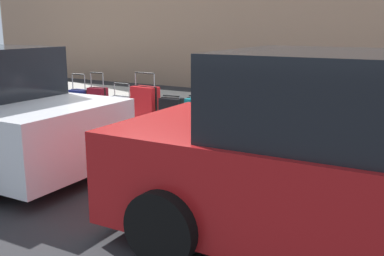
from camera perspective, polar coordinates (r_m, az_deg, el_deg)
ground_plane at (r=7.11m, az=-5.63°, el=-2.85°), size 40.00×40.00×0.00m
sidewalk_curb at (r=9.18m, az=3.54°, el=1.21°), size 18.00×5.00×0.14m
suitcase_red_0 at (r=6.64m, az=22.05°, el=-1.02°), size 0.40×0.20×0.91m
suitcase_silver_1 at (r=6.62m, az=17.28°, el=0.14°), size 0.48×0.29×1.08m
suitcase_maroon_2 at (r=6.78m, az=12.69°, el=-0.21°), size 0.41×0.28×0.62m
suitcase_navy_3 at (r=6.96m, az=8.53°, el=0.09°), size 0.44×0.25×0.57m
suitcase_olive_4 at (r=7.19m, az=4.65°, el=0.79°), size 0.42×0.23×0.61m
suitcase_teal_5 at (r=7.43m, az=0.89°, el=1.42°), size 0.44×0.28×0.67m
suitcase_black_6 at (r=7.67m, az=-2.60°, el=1.67°), size 0.39×0.25×0.64m
suitcase_red_7 at (r=7.98m, az=-5.92°, el=2.62°), size 0.50×0.28×0.99m
suitcase_silver_8 at (r=8.39m, az=-8.79°, el=2.28°), size 0.41×0.20×0.76m
suitcase_maroon_9 at (r=8.63m, az=-11.79°, el=2.90°), size 0.35×0.23×0.94m
suitcase_navy_10 at (r=8.97m, az=-14.00°, el=2.92°), size 0.38×0.22×0.89m
fire_hydrant at (r=9.63m, az=-17.86°, el=4.22°), size 0.39×0.21×0.83m
bollard_post at (r=10.12m, az=-21.45°, el=4.55°), size 0.14×0.14×0.94m
parked_car_red_0 at (r=3.92m, az=20.21°, el=-4.54°), size 4.25×2.06×1.71m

